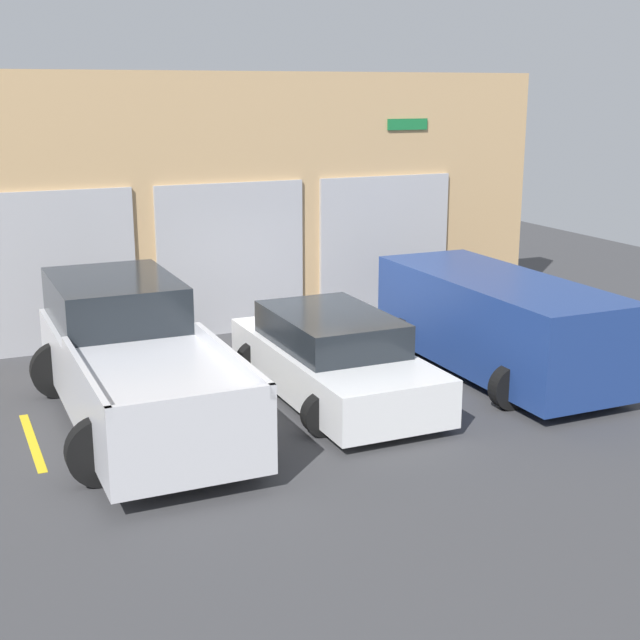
{
  "coord_description": "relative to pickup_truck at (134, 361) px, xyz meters",
  "views": [
    {
      "loc": [
        -5.44,
        -12.98,
        4.59
      ],
      "look_at": [
        0.0,
        -0.73,
        1.1
      ],
      "focal_mm": 50.0,
      "sensor_mm": 36.0,
      "label": 1
    }
  ],
  "objects": [
    {
      "name": "shophouse_building",
      "position": [
        2.96,
        4.19,
        1.54
      ],
      "size": [
        12.96,
        0.68,
        4.9
      ],
      "color": "tan",
      "rests_on": "ground"
    },
    {
      "name": "ground_plane",
      "position": [
        2.97,
        0.91,
        -0.86
      ],
      "size": [
        28.0,
        28.0,
        0.0
      ],
      "primitive_type": "plane",
      "color": "#3D3D3F"
    },
    {
      "name": "sedan_white",
      "position": [
        2.97,
        -0.3,
        -0.25
      ],
      "size": [
        2.16,
        4.41,
        1.31
      ],
      "color": "white",
      "rests_on": "ground"
    },
    {
      "name": "parking_stripe_centre",
      "position": [
        4.45,
        -0.32,
        -0.86
      ],
      "size": [
        0.12,
        2.2,
        0.01
      ],
      "primitive_type": "cube",
      "color": "gold",
      "rests_on": "ground"
    },
    {
      "name": "pickup_truck",
      "position": [
        0.0,
        0.0,
        0.0
      ],
      "size": [
        2.57,
        5.57,
        1.83
      ],
      "color": "silver",
      "rests_on": "ground"
    },
    {
      "name": "parking_stripe_left",
      "position": [
        1.48,
        -0.32,
        -0.86
      ],
      "size": [
        0.12,
        2.2,
        0.01
      ],
      "primitive_type": "cube",
      "color": "gold",
      "rests_on": "ground"
    },
    {
      "name": "sedan_side",
      "position": [
        5.93,
        -0.32,
        0.01
      ],
      "size": [
        2.26,
        4.96,
        1.62
      ],
      "color": "navy",
      "rests_on": "ground"
    },
    {
      "name": "parking_stripe_right",
      "position": [
        7.41,
        -0.32,
        -0.86
      ],
      "size": [
        0.12,
        2.2,
        0.01
      ],
      "primitive_type": "cube",
      "color": "gold",
      "rests_on": "ground"
    },
    {
      "name": "parking_stripe_far_left",
      "position": [
        -1.48,
        -0.32,
        -0.86
      ],
      "size": [
        0.12,
        2.2,
        0.01
      ],
      "primitive_type": "cube",
      "color": "gold",
      "rests_on": "ground"
    }
  ]
}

